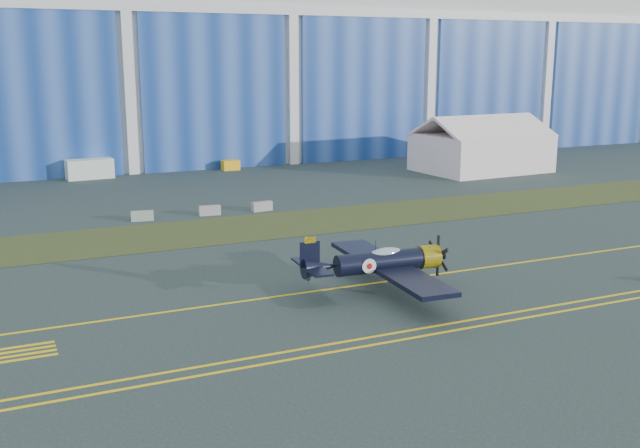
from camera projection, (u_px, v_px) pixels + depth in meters
name	position (u px, v px, depth m)	size (l,w,h in m)	color
ground	(274.00, 273.00, 51.37)	(260.00, 260.00, 0.00)	#2C3A3A
grass_median	(215.00, 231.00, 63.80)	(260.00, 10.00, 0.02)	#475128
hangar	(99.00, 54.00, 111.84)	(220.00, 45.70, 30.00)	silver
taxiway_centreline	(303.00, 293.00, 46.93)	(200.00, 0.20, 0.02)	yellow
edge_line_near	(375.00, 344.00, 38.50)	(80.00, 0.20, 0.02)	yellow
edge_line_far	(366.00, 338.00, 39.39)	(80.00, 0.20, 0.02)	yellow
warbird	(380.00, 262.00, 46.72)	(11.80, 13.93, 3.94)	black
tent	(482.00, 143.00, 96.78)	(16.41, 12.47, 7.31)	white
shipping_container	(90.00, 169.00, 91.12)	(5.52, 2.21, 2.39)	silver
tug	(231.00, 165.00, 98.31)	(2.23, 1.39, 1.30)	yellow
gse_box	(473.00, 154.00, 108.45)	(2.78, 1.48, 1.67)	#A3A382
barrier_a	(142.00, 216.00, 67.64)	(2.00, 0.60, 0.90)	#8A9E90
barrier_b	(210.00, 211.00, 70.05)	(2.00, 0.60, 0.90)	#9E9498
barrier_c	(262.00, 206.00, 72.01)	(2.00, 0.60, 0.90)	#9A9096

